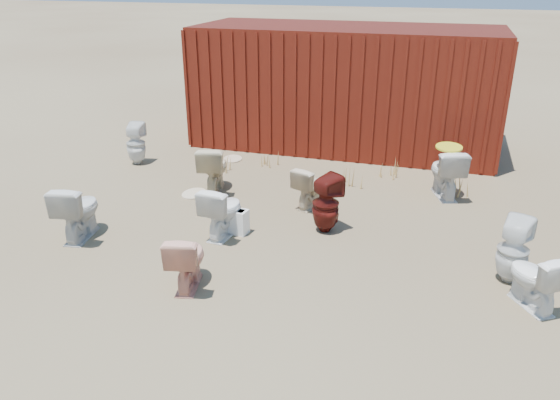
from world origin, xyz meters
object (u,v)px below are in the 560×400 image
(loose_tank, at_px, (231,220))
(toilet_back_beige_right, at_px, (312,187))
(toilet_front_maroon, at_px, (326,204))
(toilet_back_beige_left, at_px, (213,168))
(toilet_front_pink, at_px, (187,259))
(toilet_front_c, at_px, (223,211))
(toilet_front_e, at_px, (535,279))
(shipping_container, at_px, (346,87))
(toilet_back_yellowlid, at_px, (446,172))
(toilet_back_e, at_px, (513,250))
(toilet_front_a, at_px, (78,210))
(toilet_back_a, at_px, (136,144))

(loose_tank, bearing_deg, toilet_back_beige_right, 61.56)
(toilet_front_maroon, relative_size, toilet_back_beige_left, 1.06)
(toilet_front_pink, distance_m, toilet_front_c, 1.35)
(toilet_front_e, bearing_deg, toilet_front_c, -42.74)
(shipping_container, xyz_separation_m, toilet_front_e, (3.14, -5.42, -0.86))
(toilet_back_yellowlid, distance_m, toilet_back_e, 2.64)
(toilet_back_yellowlid, bearing_deg, toilet_front_pink, 34.12)
(toilet_front_a, bearing_deg, toilet_front_maroon, -169.64)
(shipping_container, relative_size, toilet_front_e, 8.70)
(toilet_back_beige_left, xyz_separation_m, toilet_back_yellowlid, (3.69, 0.87, 0.02))
(toilet_front_e, distance_m, toilet_back_beige_left, 5.17)
(toilet_back_beige_right, bearing_deg, toilet_back_yellowlid, -129.99)
(loose_tank, bearing_deg, toilet_front_pink, -80.25)
(toilet_front_pink, bearing_deg, toilet_back_e, -173.96)
(shipping_container, bearing_deg, toilet_back_yellowlid, -48.51)
(shipping_container, distance_m, loose_tank, 4.82)
(toilet_front_e, xyz_separation_m, loose_tank, (-3.85, 0.76, -0.17))
(toilet_back_a, bearing_deg, toilet_front_pink, 117.06)
(shipping_container, xyz_separation_m, toilet_front_maroon, (0.56, -4.25, -0.78))
(toilet_front_e, xyz_separation_m, toilet_back_beige_left, (-4.70, 2.13, 0.05))
(shipping_container, xyz_separation_m, toilet_back_yellowlid, (2.13, -2.41, -0.79))
(toilet_front_a, xyz_separation_m, toilet_front_c, (1.87, 0.63, -0.03))
(toilet_front_pink, relative_size, toilet_front_maroon, 0.84)
(shipping_container, bearing_deg, toilet_front_maroon, -82.46)
(shipping_container, relative_size, toilet_back_e, 7.39)
(toilet_front_a, xyz_separation_m, toilet_back_beige_left, (1.08, 2.14, -0.00))
(toilet_back_beige_left, bearing_deg, toilet_front_pink, 94.70)
(toilet_front_a, bearing_deg, loose_tank, -168.08)
(shipping_container, height_order, toilet_back_beige_right, shipping_container)
(toilet_front_a, height_order, toilet_front_c, toilet_front_a)
(toilet_front_c, distance_m, toilet_front_e, 3.96)
(shipping_container, height_order, toilet_front_pink, shipping_container)
(toilet_back_a, relative_size, toilet_back_beige_right, 1.19)
(toilet_front_a, height_order, loose_tank, toilet_front_a)
(toilet_front_maroon, bearing_deg, toilet_back_a, 12.83)
(toilet_front_maroon, relative_size, toilet_back_yellowlid, 1.02)
(toilet_front_c, bearing_deg, toilet_back_beige_left, -56.34)
(toilet_back_yellowlid, height_order, loose_tank, toilet_back_yellowlid)
(toilet_front_a, xyz_separation_m, toilet_front_e, (5.78, 0.01, -0.06))
(toilet_front_pink, bearing_deg, toilet_back_beige_left, -85.20)
(toilet_front_a, distance_m, toilet_front_c, 1.97)
(toilet_back_beige_right, bearing_deg, toilet_back_e, 174.45)
(toilet_front_maroon, bearing_deg, toilet_front_e, -167.64)
(toilet_front_a, distance_m, toilet_back_a, 3.10)
(toilet_front_pink, xyz_separation_m, toilet_front_maroon, (1.22, 1.89, 0.07))
(toilet_back_beige_left, relative_size, loose_tank, 1.58)
(loose_tank, bearing_deg, toilet_back_a, 149.46)
(toilet_front_e, bearing_deg, toilet_front_pink, -22.87)
(toilet_back_yellowlid, bearing_deg, toilet_front_a, 13.14)
(toilet_front_c, distance_m, toilet_back_beige_right, 1.63)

